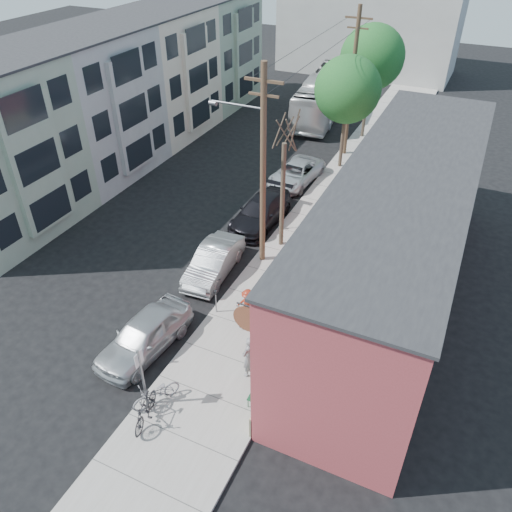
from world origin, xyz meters
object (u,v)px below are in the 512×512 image
at_px(patron_green, 289,313).
at_px(patio_chair_b, 255,397).
at_px(tree_leafy_mid, 348,90).
at_px(car_1, 214,261).
at_px(parking_meter_far, 282,216).
at_px(patron_grey, 249,356).
at_px(tree_bare, 282,197).
at_px(parked_bike_a, 145,410).
at_px(car_3, 296,173).
at_px(parked_bike_b, 156,394).
at_px(bus, 324,95).
at_px(sign_post, 142,373).
at_px(car_2, 261,211).
at_px(utility_pole_near, 262,167).
at_px(patio_chair_a, 266,387).
at_px(tree_leafy_far, 372,57).
at_px(parking_meter_near, 216,298).
at_px(car_0, 144,335).
at_px(cyclist, 248,304).

bearing_deg(patron_green, patio_chair_b, -14.71).
bearing_deg(tree_leafy_mid, car_1, -98.30).
height_order(parking_meter_far, patron_grey, patron_grey).
height_order(tree_bare, parked_bike_a, tree_bare).
height_order(patron_grey, car_3, patron_grey).
xyz_separation_m(parked_bike_b, bus, (-4.40, 32.01, 1.07)).
relative_size(parked_bike_a, car_1, 0.42).
bearing_deg(patio_chair_b, tree_bare, 107.32).
distance_m(sign_post, patio_chair_b, 4.22).
bearing_deg(car_2, utility_pole_near, -63.03).
distance_m(patio_chair_a, car_2, 12.62).
height_order(tree_leafy_far, car_1, tree_leafy_far).
relative_size(tree_leafy_far, car_3, 1.68).
relative_size(patio_chair_a, parked_bike_a, 0.46).
xyz_separation_m(car_1, bus, (-2.42, 24.00, 0.96)).
bearing_deg(parked_bike_a, tree_leafy_mid, 76.87).
distance_m(tree_leafy_far, car_1, 21.27).
xyz_separation_m(parking_meter_near, parked_bike_a, (0.51, -6.18, -0.26)).
height_order(parking_meter_near, tree_bare, tree_bare).
distance_m(sign_post, tree_leafy_mid, 22.97).
relative_size(parked_bike_b, car_0, 0.40).
xyz_separation_m(sign_post, car_2, (-1.55, 13.63, -1.07)).
relative_size(parking_meter_near, car_2, 0.24).
bearing_deg(parked_bike_a, parking_meter_far, 79.06).
relative_size(car_1, car_3, 0.93).
distance_m(parked_bike_a, car_2, 14.38).
bearing_deg(tree_leafy_far, bus, 142.12).
relative_size(patron_green, parked_bike_a, 0.81).
xyz_separation_m(tree_bare, patron_green, (2.81, -5.85, -2.14)).
height_order(parking_meter_near, patron_green, patron_green).
xyz_separation_m(parked_bike_b, car_1, (-1.98, 8.01, 0.11)).
height_order(patio_chair_a, car_0, car_0).
bearing_deg(tree_leafy_mid, utility_pole_near, -91.88).
bearing_deg(parked_bike_b, bus, 127.78).
bearing_deg(parking_meter_near, sign_post, -88.97).
height_order(utility_pole_near, car_0, utility_pole_near).
height_order(tree_bare, car_3, tree_bare).
distance_m(tree_bare, bus, 20.84).
bearing_deg(cyclist, parked_bike_a, 77.14).
bearing_deg(bus, tree_leafy_mid, -70.31).
bearing_deg(patio_chair_a, car_3, 121.22).
bearing_deg(patio_chair_a, utility_pole_near, 129.14).
xyz_separation_m(utility_pole_near, car_1, (-1.70, -2.01, -4.65)).
relative_size(patio_chair_b, car_1, 0.19).
xyz_separation_m(parking_meter_near, tree_leafy_far, (0.55, 23.11, 5.15)).
bearing_deg(patio_chair_a, patron_grey, 159.87).
xyz_separation_m(utility_pole_near, tree_bare, (0.41, 1.70, -2.34)).
distance_m(utility_pole_near, tree_leafy_far, 18.48).
height_order(cyclist, car_0, cyclist).
bearing_deg(patron_green, tree_leafy_mid, 169.31).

